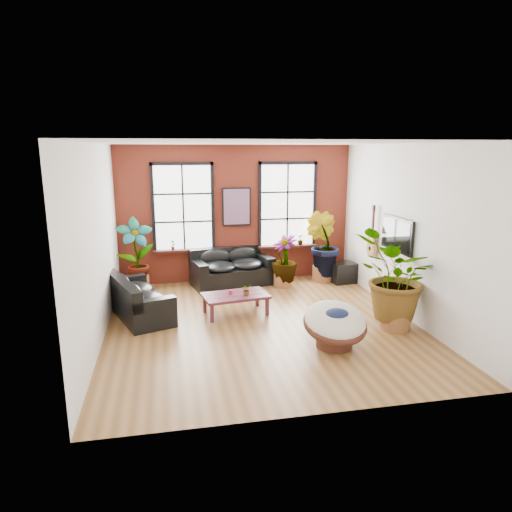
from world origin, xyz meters
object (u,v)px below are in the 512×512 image
Objects in this scene: sofa_left at (137,299)px; papasan_chair at (335,323)px; sofa_back at (231,268)px; coffee_table at (236,297)px.

papasan_chair reaches higher than sofa_left.
coffee_table is at bearing -108.38° from sofa_back.
sofa_left is 4.14m from papasan_chair.
sofa_left is at bearing 163.23° from coffee_table.
sofa_back is at bearing 107.97° from papasan_chair.
sofa_back is 2.19m from coffee_table.
papasan_chair is (1.46, -1.95, 0.05)m from coffee_table.
sofa_left is 1.56× the size of coffee_table.
papasan_chair is at bearing -142.53° from sofa_left.
sofa_back is 1.51× the size of coffee_table.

